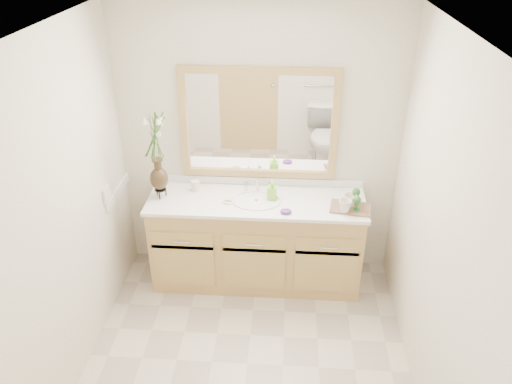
# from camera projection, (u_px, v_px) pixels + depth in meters

# --- Properties ---
(floor) EXTENTS (2.60, 2.60, 0.00)m
(floor) POSITION_uv_depth(u_px,v_px,m) (247.00, 364.00, 3.73)
(floor) COLOR beige
(floor) RESTS_ON ground
(ceiling) EXTENTS (2.40, 2.60, 0.02)m
(ceiling) POSITION_uv_depth(u_px,v_px,m) (243.00, 35.00, 2.55)
(ceiling) COLOR white
(ceiling) RESTS_ON wall_back
(wall_back) EXTENTS (2.40, 0.02, 2.40)m
(wall_back) POSITION_uv_depth(u_px,v_px,m) (259.00, 146.00, 4.27)
(wall_back) COLOR white
(wall_back) RESTS_ON floor
(wall_left) EXTENTS (0.02, 2.60, 2.40)m
(wall_left) POSITION_uv_depth(u_px,v_px,m) (60.00, 223.00, 3.21)
(wall_left) COLOR white
(wall_left) RESTS_ON floor
(wall_right) EXTENTS (0.02, 2.60, 2.40)m
(wall_right) POSITION_uv_depth(u_px,v_px,m) (440.00, 238.00, 3.07)
(wall_right) COLOR white
(wall_right) RESTS_ON floor
(vanity) EXTENTS (1.80, 0.55, 0.80)m
(vanity) POSITION_uv_depth(u_px,v_px,m) (256.00, 242.00, 4.42)
(vanity) COLOR tan
(vanity) RESTS_ON floor
(counter) EXTENTS (1.84, 0.57, 0.03)m
(counter) POSITION_uv_depth(u_px,v_px,m) (256.00, 201.00, 4.21)
(counter) COLOR white
(counter) RESTS_ON vanity
(sink) EXTENTS (0.38, 0.34, 0.23)m
(sink) POSITION_uv_depth(u_px,v_px,m) (256.00, 206.00, 4.22)
(sink) COLOR white
(sink) RESTS_ON counter
(mirror) EXTENTS (1.32, 0.04, 0.97)m
(mirror) POSITION_uv_depth(u_px,v_px,m) (259.00, 124.00, 4.15)
(mirror) COLOR white
(mirror) RESTS_ON wall_back
(switch_plate) EXTENTS (0.02, 0.12, 0.12)m
(switch_plate) POSITION_uv_depth(u_px,v_px,m) (107.00, 194.00, 3.98)
(switch_plate) COLOR white
(switch_plate) RESTS_ON wall_left
(flower_vase) EXTENTS (0.18, 0.18, 0.73)m
(flower_vase) POSITION_uv_depth(u_px,v_px,m) (155.00, 143.00, 4.01)
(flower_vase) COLOR black
(flower_vase) RESTS_ON counter
(tumbler) EXTENTS (0.07, 0.07, 0.09)m
(tumbler) POSITION_uv_depth(u_px,v_px,m) (196.00, 186.00, 4.32)
(tumbler) COLOR silver
(tumbler) RESTS_ON counter
(soap_dish) EXTENTS (0.10, 0.10, 0.03)m
(soap_dish) POSITION_uv_depth(u_px,v_px,m) (229.00, 201.00, 4.17)
(soap_dish) COLOR silver
(soap_dish) RESTS_ON counter
(soap_bottle) EXTENTS (0.07, 0.07, 0.16)m
(soap_bottle) POSITION_uv_depth(u_px,v_px,m) (272.00, 190.00, 4.19)
(soap_bottle) COLOR #86E335
(soap_bottle) RESTS_ON counter
(purple_dish) EXTENTS (0.10, 0.08, 0.03)m
(purple_dish) POSITION_uv_depth(u_px,v_px,m) (286.00, 211.00, 4.01)
(purple_dish) COLOR #542878
(purple_dish) RESTS_ON counter
(tray) EXTENTS (0.36, 0.27, 0.02)m
(tray) POSITION_uv_depth(u_px,v_px,m) (350.00, 208.00, 4.07)
(tray) COLOR brown
(tray) RESTS_ON counter
(mug_left) EXTENTS (0.14, 0.13, 0.11)m
(mug_left) POSITION_uv_depth(u_px,v_px,m) (345.00, 205.00, 3.99)
(mug_left) COLOR silver
(mug_left) RESTS_ON tray
(mug_right) EXTENTS (0.14, 0.13, 0.11)m
(mug_right) POSITION_uv_depth(u_px,v_px,m) (350.00, 200.00, 4.06)
(mug_right) COLOR silver
(mug_right) RESTS_ON tray
(goblet_front) EXTENTS (0.06, 0.06, 0.13)m
(goblet_front) POSITION_uv_depth(u_px,v_px,m) (357.00, 201.00, 3.99)
(goblet_front) COLOR #236B25
(goblet_front) RESTS_ON tray
(goblet_back) EXTENTS (0.06, 0.06, 0.14)m
(goblet_back) POSITION_uv_depth(u_px,v_px,m) (356.00, 193.00, 4.08)
(goblet_back) COLOR #236B25
(goblet_back) RESTS_ON tray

